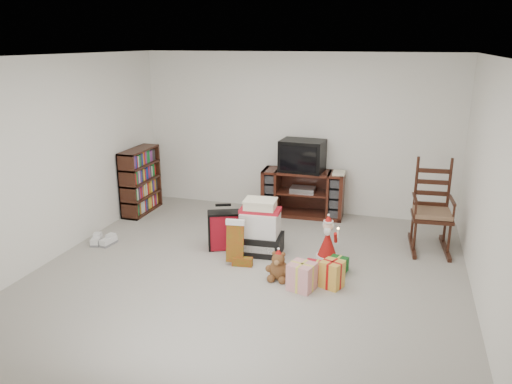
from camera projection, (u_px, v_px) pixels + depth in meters
room at (248, 172)px, 5.56m from camera, size 5.01×5.01×2.51m
tv_stand at (303, 193)px, 7.82m from camera, size 1.28×0.51×0.72m
bookshelf at (141, 182)px, 7.94m from camera, size 0.28×0.85×1.04m
rocking_chair at (431, 217)px, 6.57m from camera, size 0.56×0.86×1.24m
gift_pile at (260, 230)px, 6.42m from camera, size 0.59×0.45×0.71m
red_suitcase at (224, 230)px, 6.57m from camera, size 0.44×0.35×0.60m
stocking at (235, 242)px, 6.11m from camera, size 0.28×0.15×0.58m
teddy_bear at (279, 267)px, 5.75m from camera, size 0.23×0.20×0.34m
santa_figurine at (328, 241)px, 6.31m from camera, size 0.28×0.27×0.58m
mrs_claus_figurine at (249, 237)px, 6.48m from camera, size 0.27×0.25×0.54m
sneaker_pair at (102, 241)px, 6.78m from camera, size 0.34×0.29×0.10m
gift_cluster at (323, 272)px, 5.69m from camera, size 0.54×0.82×0.25m
crt_television at (302, 156)px, 7.66m from camera, size 0.69×0.52×0.48m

